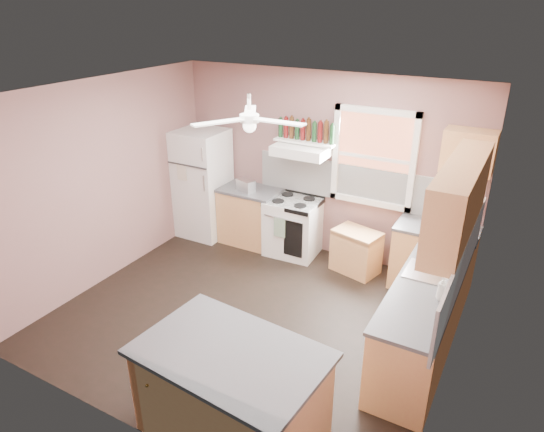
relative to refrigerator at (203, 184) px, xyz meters
The scene contains 32 objects.
floor 2.63m from the refrigerator, 40.31° to the right, with size 4.50×4.50×0.00m, color black.
ceiling 3.08m from the refrigerator, 40.31° to the right, with size 4.50×4.50×0.00m, color white.
wall_back 2.00m from the refrigerator, 12.53° to the left, with size 4.50×0.05×2.70m, color #7E5855.
wall_right 4.49m from the refrigerator, 21.06° to the right, with size 0.05×4.00×2.70m, color #7E5855.
wall_left 1.72m from the refrigerator, 103.44° to the right, with size 0.05×4.00×2.70m, color #7E5855.
backsplash_back 2.39m from the refrigerator, ahead, with size 2.90×0.03×0.55m, color white.
backsplash_right 4.34m from the refrigerator, 17.54° to the right, with size 0.03×2.60×0.55m, color white.
window_view 2.77m from the refrigerator, ahead, with size 1.00×0.02×1.20m, color brown.
window_frame 2.76m from the refrigerator, ahead, with size 1.16×0.07×1.36m, color white.
refrigerator is the anchor object (origin of this frame).
base_cabinet_left 0.94m from the refrigerator, ahead, with size 0.90×0.60×0.86m, color tan.
counter_left 0.84m from the refrigerator, ahead, with size 0.92×0.62×0.04m, color #444446.
toaster 0.83m from the refrigerator, ahead, with size 0.28×0.16×0.18m, color silver.
stove 1.64m from the refrigerator, ahead, with size 0.76×0.64×0.86m, color white.
range_hood 1.83m from the refrigerator, ahead, with size 0.78×0.50×0.14m, color white.
bottle_shelf 1.89m from the refrigerator, ahead, with size 0.90×0.26×0.03m, color white.
cart 2.67m from the refrigerator, ahead, with size 0.63×0.42×0.63m, color tan.
base_cabinet_corner 3.67m from the refrigerator, ahead, with size 1.00×0.60×0.86m, color tan.
base_cabinet_right 4.08m from the refrigerator, 18.76° to the right, with size 0.60×2.20×0.86m, color tan.
counter_corner 3.64m from the refrigerator, ahead, with size 1.02×0.62×0.04m, color #444446.
counter_right 4.05m from the refrigerator, 18.80° to the right, with size 0.62×2.22×0.04m, color #444446.
sink 3.99m from the refrigerator, 16.08° to the right, with size 0.55×0.45×0.03m, color silver.
faucet 4.14m from the refrigerator, 15.47° to the right, with size 0.03×0.03×0.14m, color silver.
upper_cabinet_right 4.22m from the refrigerator, 15.54° to the right, with size 0.33×1.80×0.76m, color tan.
upper_cabinet_corner 3.98m from the refrigerator, ahead, with size 0.60×0.33×0.52m, color tan.
paper_towel 3.99m from the refrigerator, ahead, with size 0.12×0.12×0.26m, color white.
island 4.17m from the refrigerator, 50.38° to the right, with size 1.49×0.94×0.86m, color tan.
island_top 4.14m from the refrigerator, 50.38° to the right, with size 1.58×1.03×0.04m, color #444446.
ceiling_fan_hub 2.94m from the refrigerator, 40.31° to the right, with size 0.20×0.20×0.08m, color white.
soap_bottle 4.30m from the refrigerator, 21.20° to the right, with size 0.10×0.10×0.25m, color silver.
red_caddy 3.81m from the refrigerator, ahead, with size 0.18×0.12×0.10m, color #A40E11.
wine_bottles 1.97m from the refrigerator, ahead, with size 0.86×0.06×0.31m.
Camera 1 is at (2.61, -4.21, 3.58)m, focal length 32.00 mm.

